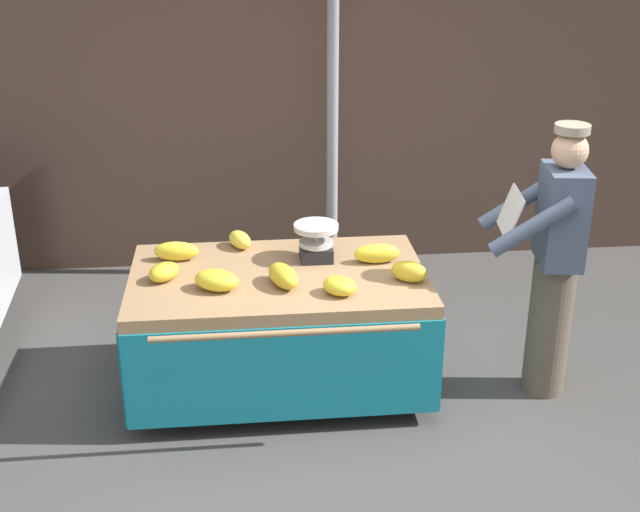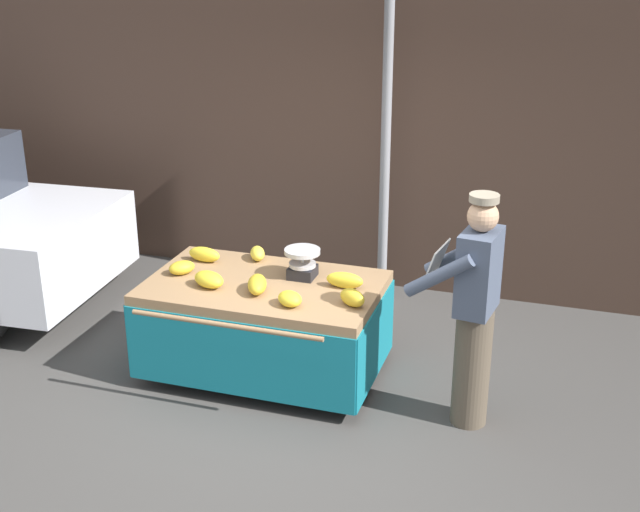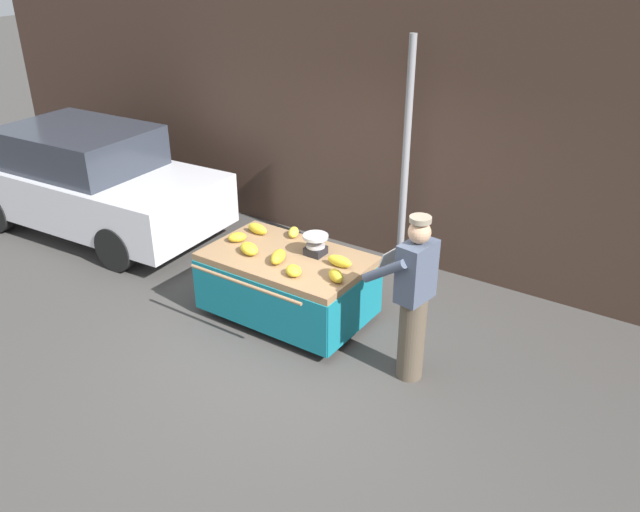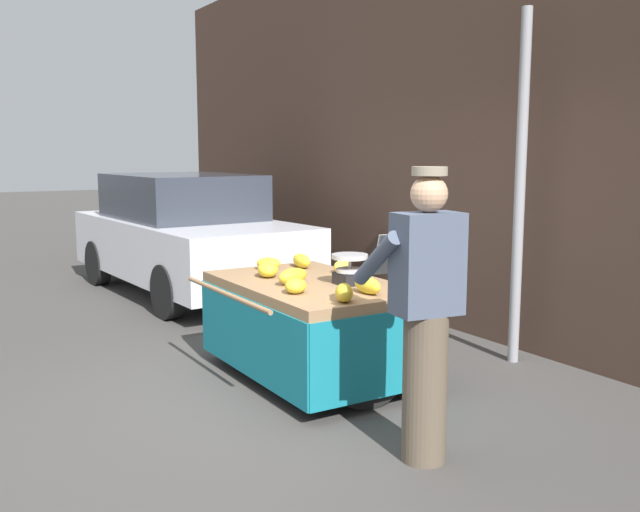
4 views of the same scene
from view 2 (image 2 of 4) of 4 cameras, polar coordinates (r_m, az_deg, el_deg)
The scene contains 14 objects.
ground_plane at distance 6.13m, azimuth -0.99°, elevation -11.50°, with size 60.00×60.00×0.00m, color #423F3D.
back_wall at distance 7.93m, azimuth 5.56°, elevation 12.59°, with size 16.00×0.24×4.25m, color #473328.
street_pole at distance 7.65m, azimuth 4.47°, elevation 7.33°, with size 0.09×0.09×2.95m, color gray.
banana_cart at distance 6.55m, azimuth -3.82°, elevation -3.48°, with size 1.82×1.31×0.78m.
weighing_scale at distance 6.51m, azimuth -1.20°, elevation -0.50°, with size 0.28×0.28×0.24m.
banana_bunch_0 at distance 6.91m, azimuth -7.87°, elevation 0.11°, with size 0.11×0.28×0.12m, color yellow.
banana_bunch_1 at distance 6.05m, azimuth 2.21°, elevation -2.84°, with size 0.12×0.22×0.13m, color gold.
banana_bunch_2 at distance 6.06m, azimuth -2.06°, elevation -2.92°, with size 0.16×0.20×0.11m, color yellow.
banana_bunch_3 at distance 6.42m, azimuth -7.55°, elevation -1.59°, with size 0.17×0.27×0.12m, color yellow.
banana_bunch_4 at distance 6.29m, azimuth -4.29°, elevation -1.93°, with size 0.14×0.29×0.13m, color gold.
banana_bunch_5 at distance 6.90m, azimuth -4.27°, elevation 0.18°, with size 0.12×0.21×0.11m, color yellow.
banana_bunch_6 at distance 6.69m, azimuth -9.37°, elevation -0.78°, with size 0.15×0.21×0.11m, color gold.
banana_bunch_7 at distance 6.35m, azimuth 1.69°, elevation -1.65°, with size 0.11×0.29×0.12m, color yellow.
vendor_person at distance 5.87m, azimuth 10.39°, elevation -3.69°, with size 0.62×0.57×1.71m.
Camera 2 is at (1.67, -4.87, 3.33)m, focal length 47.12 mm.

